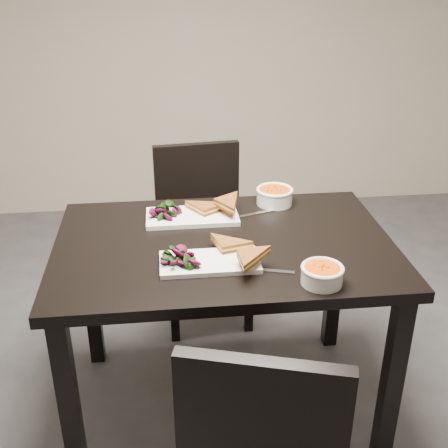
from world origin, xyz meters
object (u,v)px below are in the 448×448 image
chair_far (201,222)px  plate_far (192,217)px  plate_near (210,262)px  soup_bowl_near (322,274)px  chair_near (264,441)px  soup_bowl_far (275,195)px  table (224,266)px

chair_far → plate_far: size_ratio=2.42×
chair_far → plate_far: 0.59m
plate_near → soup_bowl_near: 0.37m
chair_far → plate_near: bearing=-98.1°
chair_near → chair_far: bearing=109.2°
soup_bowl_near → soup_bowl_far: soup_bowl_far is taller
chair_far → plate_near: (-0.03, -0.87, 0.27)m
plate_far → chair_far: bearing=82.2°
plate_far → table: bearing=-63.7°
chair_near → soup_bowl_near: chair_near is taller
chair_near → chair_far: 1.39m
chair_near → soup_bowl_far: (0.21, 0.97, 0.30)m
chair_far → chair_near: bearing=-93.1°
chair_near → plate_far: 0.92m
chair_near → plate_near: size_ratio=2.59×
chair_near → chair_far: size_ratio=1.00×
chair_near → plate_near: chair_near is taller
table → plate_near: bearing=-112.8°
table → soup_bowl_far: bearing=52.0°
chair_near → soup_bowl_far: 1.04m
table → soup_bowl_far: (0.24, 0.31, 0.14)m
chair_near → chair_far: (-0.07, 1.38, 0.00)m
chair_near → plate_near: bearing=117.5°
chair_far → soup_bowl_near: 1.11m
chair_far → soup_bowl_near: size_ratio=6.33×
plate_near → soup_bowl_far: bearing=56.6°
soup_bowl_near → plate_far: bearing=125.8°
plate_far → soup_bowl_far: size_ratio=2.32×
plate_far → soup_bowl_far: (0.34, 0.11, 0.03)m
plate_near → soup_bowl_far: soup_bowl_far is taller
table → plate_far: (-0.10, 0.20, 0.11)m
plate_far → plate_near: bearing=-84.3°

